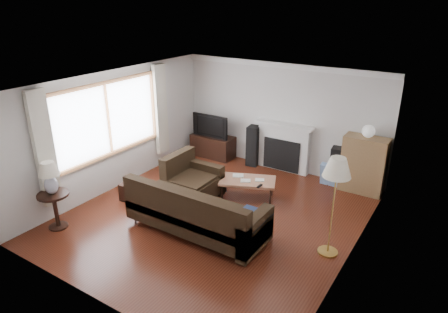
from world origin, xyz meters
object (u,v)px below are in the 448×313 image
Objects in this scene: tv_stand at (213,146)px; sectional_sofa at (197,210)px; coffee_table at (247,189)px; side_table at (56,211)px; bookshelf at (364,165)px; floor_lamp at (333,207)px.

sectional_sofa is (1.76, -3.10, 0.16)m from tv_stand.
sectional_sofa is 2.44× the size of coffee_table.
side_table is (-2.32, -2.77, 0.12)m from coffee_table.
side_table is (-2.19, -1.23, -0.10)m from sectional_sofa.
sectional_sofa is 4.00× the size of side_table.
coffee_table is at bearing -39.41° from tv_stand.
bookshelf is at bearing 0.63° from tv_stand.
bookshelf is 1.79× the size of side_table.
side_table reaches higher than tv_stand.
bookshelf is at bearing 57.61° from sectional_sofa.
bookshelf is at bearing 18.05° from coffee_table.
tv_stand is 1.65× the size of side_table.
tv_stand reaches higher than coffee_table.
bookshelf is 2.53m from floor_lamp.
coffee_table is at bearing 155.65° from floor_lamp.
sectional_sofa is at bearing 29.37° from side_table.
tv_stand is 3.57m from sectional_sofa.
coffee_table is 2.29m from floor_lamp.
floor_lamp is at bearing 16.34° from sectional_sofa.
bookshelf is 3.73m from sectional_sofa.
floor_lamp reaches higher than sectional_sofa.
bookshelf is at bearing 46.30° from side_table.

